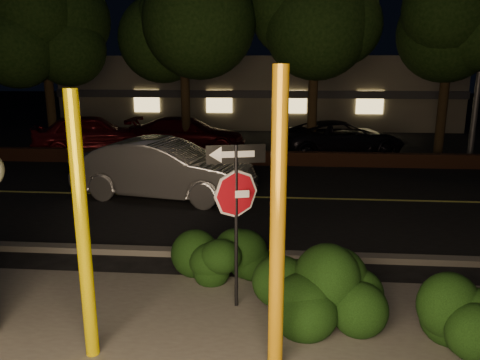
# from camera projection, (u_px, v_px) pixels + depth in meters

# --- Properties ---
(ground) EXTENTS (90.00, 90.00, 0.00)m
(ground) POSITION_uv_depth(u_px,v_px,m) (242.00, 173.00, 15.85)
(ground) COLOR black
(ground) RESTS_ON ground
(road) EXTENTS (80.00, 8.00, 0.01)m
(road) POSITION_uv_depth(u_px,v_px,m) (233.00, 197.00, 12.95)
(road) COLOR black
(road) RESTS_ON ground
(lane_marking) EXTENTS (80.00, 0.12, 0.00)m
(lane_marking) POSITION_uv_depth(u_px,v_px,m) (233.00, 196.00, 12.95)
(lane_marking) COLOR #CCCB51
(lane_marking) RESTS_ON road
(curb) EXTENTS (80.00, 0.25, 0.12)m
(curb) POSITION_uv_depth(u_px,v_px,m) (213.00, 253.00, 8.98)
(curb) COLOR #4C4944
(curb) RESTS_ON ground
(brick_wall) EXTENTS (40.00, 0.35, 0.50)m
(brick_wall) POSITION_uv_depth(u_px,v_px,m) (244.00, 158.00, 17.05)
(brick_wall) COLOR #462416
(brick_wall) RESTS_ON ground
(parking_lot) EXTENTS (40.00, 12.00, 0.01)m
(parking_lot) POSITION_uv_depth(u_px,v_px,m) (253.00, 140.00, 22.62)
(parking_lot) COLOR black
(parking_lot) RESTS_ON ground
(building) EXTENTS (22.00, 10.20, 4.00)m
(building) POSITION_uv_depth(u_px,v_px,m) (260.00, 89.00, 29.86)
(building) COLOR #6B6356
(building) RESTS_ON ground
(tree_far_a) EXTENTS (4.60, 4.60, 7.43)m
(tree_far_a) POSITION_uv_depth(u_px,v_px,m) (42.00, 17.00, 18.09)
(tree_far_a) COLOR black
(tree_far_a) RESTS_ON ground
(tree_far_c) EXTENTS (4.80, 4.80, 7.84)m
(tree_far_c) POSITION_uv_depth(u_px,v_px,m) (316.00, 5.00, 16.99)
(tree_far_c) COLOR black
(tree_far_c) RESTS_ON ground
(tree_far_d) EXTENTS (4.40, 4.40, 7.42)m
(tree_far_d) POSITION_uv_depth(u_px,v_px,m) (452.00, 12.00, 17.14)
(tree_far_d) COLOR black
(tree_far_d) RESTS_ON ground
(yellow_pole_left) EXTENTS (0.17, 0.17, 3.34)m
(yellow_pole_left) POSITION_uv_depth(u_px,v_px,m) (83.00, 231.00, 5.55)
(yellow_pole_left) COLOR #E4C800
(yellow_pole_left) RESTS_ON ground
(yellow_pole_right) EXTENTS (0.18, 0.18, 3.60)m
(yellow_pole_right) POSITION_uv_depth(u_px,v_px,m) (278.00, 228.00, 5.26)
(yellow_pole_right) COLOR #F2A210
(yellow_pole_right) RESTS_ON ground
(signpost) EXTENTS (0.83, 0.23, 2.50)m
(signpost) POSITION_uv_depth(u_px,v_px,m) (236.00, 194.00, 6.70)
(signpost) COLOR black
(signpost) RESTS_ON ground
(hedge_center) EXTENTS (1.89, 0.99, 0.95)m
(hedge_center) POSITION_uv_depth(u_px,v_px,m) (218.00, 254.00, 7.88)
(hedge_center) COLOR black
(hedge_center) RESTS_ON ground
(hedge_right) EXTENTS (1.91, 1.04, 1.24)m
(hedge_right) POSITION_uv_depth(u_px,v_px,m) (324.00, 287.00, 6.41)
(hedge_right) COLOR black
(hedge_right) RESTS_ON ground
(hedge_far_right) EXTENTS (1.56, 0.99, 1.07)m
(hedge_far_right) POSITION_uv_depth(u_px,v_px,m) (465.00, 311.00, 5.97)
(hedge_far_right) COLOR black
(hedge_far_right) RESTS_ON ground
(silver_sedan) EXTENTS (5.12, 2.58, 1.61)m
(silver_sedan) POSITION_uv_depth(u_px,v_px,m) (164.00, 169.00, 12.72)
(silver_sedan) COLOR #ACACB1
(silver_sedan) RESTS_ON ground
(parked_car_red) EXTENTS (5.03, 3.30, 1.59)m
(parked_car_red) POSITION_uv_depth(u_px,v_px,m) (92.00, 133.00, 19.29)
(parked_car_red) COLOR maroon
(parked_car_red) RESTS_ON ground
(parked_car_darkred) EXTENTS (4.88, 1.99, 1.42)m
(parked_car_darkred) POSITION_uv_depth(u_px,v_px,m) (188.00, 134.00, 19.58)
(parked_car_darkred) COLOR #3B040A
(parked_car_darkred) RESTS_ON ground
(parked_car_dark) EXTENTS (5.43, 3.55, 1.39)m
(parked_car_dark) POSITION_uv_depth(u_px,v_px,m) (341.00, 138.00, 18.67)
(parked_car_dark) COLOR black
(parked_car_dark) RESTS_ON ground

